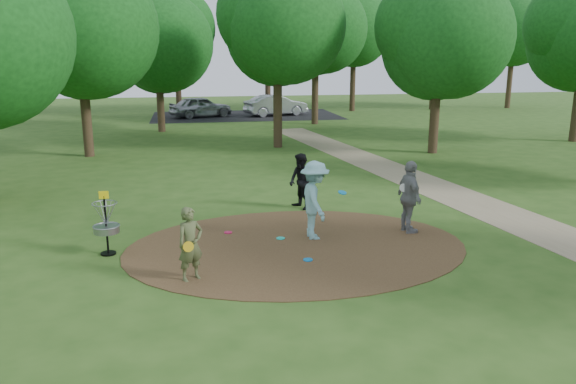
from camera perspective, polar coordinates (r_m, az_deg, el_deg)
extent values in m
plane|color=#2D5119|center=(13.88, 0.90, -5.59)|extent=(100.00, 100.00, 0.00)
cylinder|color=#47301C|center=(13.87, 0.90, -5.55)|extent=(8.40, 8.40, 0.02)
cube|color=#8C7A5B|center=(17.98, 20.35, -1.88)|extent=(7.55, 39.89, 0.01)
cube|color=black|center=(43.31, -4.29, 7.76)|extent=(14.00, 8.00, 0.01)
imported|color=#4F5833|center=(11.84, -9.88, -5.24)|extent=(0.69, 0.61, 1.58)
cylinder|color=gold|center=(11.56, -10.09, -5.49)|extent=(0.22, 0.07, 0.22)
imported|color=#84BFC4|center=(14.23, 2.73, -0.85)|extent=(0.79, 1.33, 2.02)
cylinder|color=#0C8BCD|center=(14.39, 5.54, -0.05)|extent=(0.29, 0.29, 0.08)
imported|color=black|center=(17.00, 1.33, 1.07)|extent=(0.92, 1.02, 1.71)
cylinder|color=#0C3CCC|center=(17.04, 1.92, 0.77)|extent=(0.23, 0.12, 0.22)
imported|color=gray|center=(15.03, 12.24, -0.52)|extent=(0.57, 1.17, 1.93)
cylinder|color=white|center=(14.88, 11.64, 0.43)|extent=(0.22, 0.08, 0.22)
cylinder|color=#19CFBB|center=(14.41, -0.76, -4.72)|extent=(0.22, 0.22, 0.02)
cylinder|color=#0B77C5|center=(12.97, 2.04, -6.89)|extent=(0.22, 0.22, 0.02)
cylinder|color=#C01345|center=(14.95, -6.10, -4.10)|extent=(0.22, 0.22, 0.02)
imported|color=#93969A|center=(42.47, -8.86, 8.56)|extent=(4.92, 3.31, 1.56)
imported|color=#A4A5AC|center=(43.10, -1.23, 8.80)|extent=(5.04, 2.96, 1.57)
cylinder|color=black|center=(13.85, -17.97, -3.40)|extent=(0.05, 0.05, 1.35)
cylinder|color=black|center=(14.05, -17.77, -5.95)|extent=(0.36, 0.36, 0.04)
cylinder|color=gray|center=(13.86, -17.96, -3.62)|extent=(0.60, 0.60, 0.16)
torus|color=gray|center=(13.84, -17.98, -3.30)|extent=(0.63, 0.63, 0.03)
torus|color=gray|center=(13.69, -18.15, -1.10)|extent=(0.58, 0.58, 0.02)
cube|color=yellow|center=(13.64, -18.22, -0.29)|extent=(0.22, 0.02, 0.18)
cylinder|color=#332316|center=(27.33, -19.82, 7.37)|extent=(0.44, 0.44, 3.80)
sphere|color=#124413|center=(27.20, -20.46, 14.90)|extent=(6.17, 6.17, 6.17)
cylinder|color=#332316|center=(28.31, -1.05, 8.77)|extent=(0.44, 0.44, 4.18)
sphere|color=#124413|center=(28.22, -1.09, 16.18)|extent=(5.69, 5.69, 5.69)
cylinder|color=#332316|center=(27.53, 14.67, 7.58)|extent=(0.44, 0.44, 3.61)
sphere|color=#124413|center=(27.39, 15.11, 14.54)|extent=(5.58, 5.58, 5.58)
cylinder|color=#332316|center=(34.98, -12.83, 8.79)|extent=(0.44, 0.44, 3.42)
sphere|color=#124413|center=(34.86, -13.13, 14.18)|extent=(5.73, 5.73, 5.73)
cylinder|color=#332316|center=(37.89, 2.77, 10.21)|extent=(0.44, 0.44, 4.37)
sphere|color=#124413|center=(37.83, 2.84, 15.90)|extent=(5.73, 5.73, 5.73)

